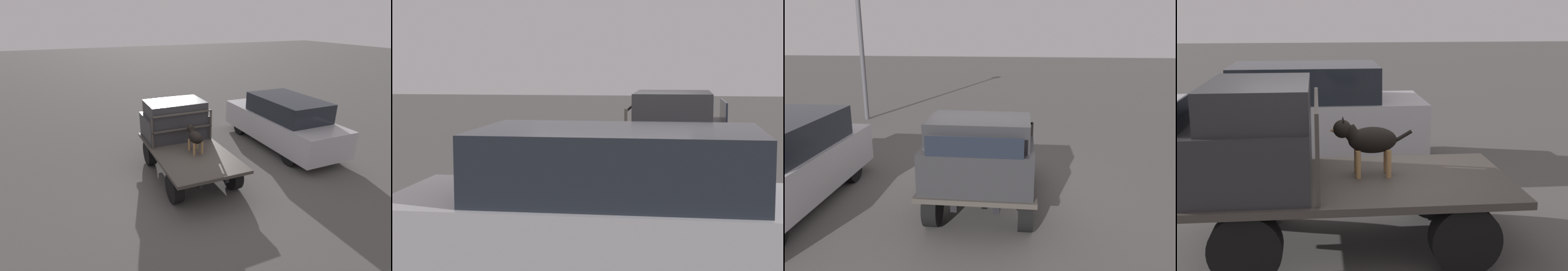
# 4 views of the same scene
# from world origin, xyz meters

# --- Properties ---
(ground_plane) EXTENTS (80.00, 80.00, 0.00)m
(ground_plane) POSITION_xyz_m (0.00, 0.00, 0.00)
(ground_plane) COLOR #514F4C
(flatbed_truck) EXTENTS (3.48, 1.87, 0.77)m
(flatbed_truck) POSITION_xyz_m (0.00, 0.00, 0.56)
(flatbed_truck) COLOR black
(flatbed_truck) RESTS_ON ground
(truck_cab) EXTENTS (1.25, 1.75, 1.09)m
(truck_cab) POSITION_xyz_m (1.04, 0.00, 1.29)
(truck_cab) COLOR #28282B
(truck_cab) RESTS_ON flatbed_truck
(truck_headboard) EXTENTS (0.04, 1.75, 0.90)m
(truck_headboard) POSITION_xyz_m (0.37, 0.00, 1.37)
(truck_headboard) COLOR #3D3833
(truck_headboard) RESTS_ON flatbed_truck
(dog) EXTENTS (0.92, 0.29, 0.68)m
(dog) POSITION_xyz_m (-0.17, -0.12, 1.19)
(dog) COLOR #9E7547
(dog) RESTS_ON flatbed_truck
(parked_sedan) EXTENTS (4.53, 1.72, 1.68)m
(parked_sedan) POSITION_xyz_m (0.73, -3.69, 0.84)
(parked_sedan) COLOR black
(parked_sedan) RESTS_ON ground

